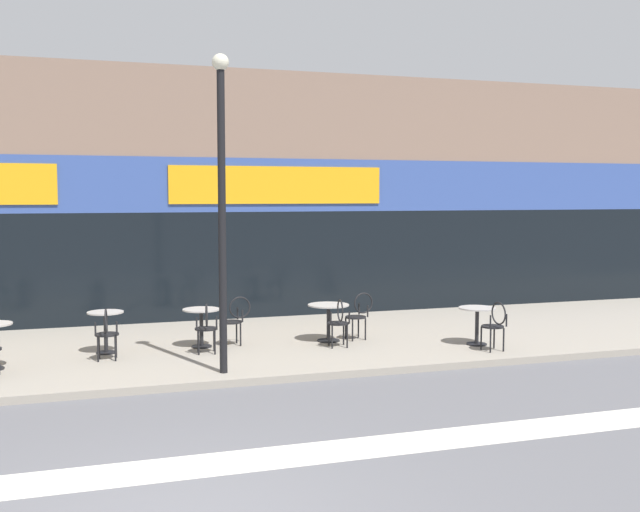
{
  "coord_description": "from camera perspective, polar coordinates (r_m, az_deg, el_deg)",
  "views": [
    {
      "loc": [
        -0.72,
        -6.45,
        2.9
      ],
      "look_at": [
        3.32,
        6.09,
        1.82
      ],
      "focal_mm": 42.0,
      "sensor_mm": 36.0,
      "label": 1
    }
  ],
  "objects": [
    {
      "name": "sidewalk_slab",
      "position": [
        14.01,
        -14.67,
        -7.17
      ],
      "size": [
        40.0,
        5.5,
        0.12
      ],
      "primitive_type": "cube",
      "color": "gray",
      "rests_on": "ground"
    },
    {
      "name": "cafe_chair_3_side",
      "position": [
        14.46,
        2.99,
        -4.33
      ],
      "size": [
        0.6,
        0.45,
        0.9
      ],
      "rotation": [
        0.0,
        0.0,
        3.28
      ],
      "color": "black",
      "rests_on": "sidewalk_slab"
    },
    {
      "name": "cafe_chair_2_near",
      "position": [
        13.26,
        -8.65,
        -5.2
      ],
      "size": [
        0.44,
        0.59,
        0.9
      ],
      "rotation": [
        0.0,
        0.0,
        1.46
      ],
      "color": "black",
      "rests_on": "sidewalk_slab"
    },
    {
      "name": "cafe_chair_4_near",
      "position": [
        13.68,
        13.21,
        -4.97
      ],
      "size": [
        0.43,
        0.59,
        0.9
      ],
      "rotation": [
        0.0,
        0.0,
        1.66
      ],
      "color": "black",
      "rests_on": "sidewalk_slab"
    },
    {
      "name": "storefront_facade",
      "position": [
        18.43,
        -15.68,
        4.29
      ],
      "size": [
        40.0,
        4.06,
        5.69
      ],
      "color": "#7F6656",
      "rests_on": "ground"
    },
    {
      "name": "lamp_post",
      "position": [
        11.63,
        -7.5,
        5.01
      ],
      "size": [
        0.26,
        0.26,
        4.92
      ],
      "color": "black",
      "rests_on": "sidewalk_slab"
    },
    {
      "name": "bistro_table_4",
      "position": [
        14.21,
        11.88,
        -4.65
      ],
      "size": [
        0.68,
        0.68,
        0.7
      ],
      "color": "black",
      "rests_on": "sidewalk_slab"
    },
    {
      "name": "bistro_table_2",
      "position": [
        13.87,
        -9.03,
        -4.83
      ],
      "size": [
        0.68,
        0.68,
        0.71
      ],
      "color": "black",
      "rests_on": "sidewalk_slab"
    },
    {
      "name": "cafe_chair_2_side",
      "position": [
        13.98,
        -6.49,
        -4.67
      ],
      "size": [
        0.59,
        0.42,
        0.9
      ],
      "rotation": [
        0.0,
        0.0,
        3.2
      ],
      "color": "black",
      "rests_on": "sidewalk_slab"
    },
    {
      "name": "bistro_table_1",
      "position": [
        13.69,
        -16.02,
        -5.0
      ],
      "size": [
        0.63,
        0.63,
        0.74
      ],
      "color": "black",
      "rests_on": "sidewalk_slab"
    },
    {
      "name": "cafe_chair_1_near",
      "position": [
        13.08,
        -15.96,
        -5.47
      ],
      "size": [
        0.43,
        0.59,
        0.9
      ],
      "rotation": [
        0.0,
        0.0,
        1.48
      ],
      "color": "black",
      "rests_on": "sidewalk_slab"
    },
    {
      "name": "bistro_table_3",
      "position": [
        14.24,
        0.65,
        -4.48
      ],
      "size": [
        0.78,
        0.78,
        0.71
      ],
      "color": "black",
      "rests_on": "sidewalk_slab"
    },
    {
      "name": "cafe_chair_3_near",
      "position": [
        13.66,
        1.45,
        -4.86
      ],
      "size": [
        0.44,
        0.59,
        0.9
      ],
      "rotation": [
        0.0,
        0.0,
        1.46
      ],
      "color": "black",
      "rests_on": "sidewalk_slab"
    },
    {
      "name": "bike_lane_stripe",
      "position": [
        8.38,
        -12.3,
        -15.67
      ],
      "size": [
        36.0,
        0.7,
        0.01
      ],
      "primitive_type": "cube",
      "color": "silver",
      "rests_on": "ground"
    }
  ]
}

